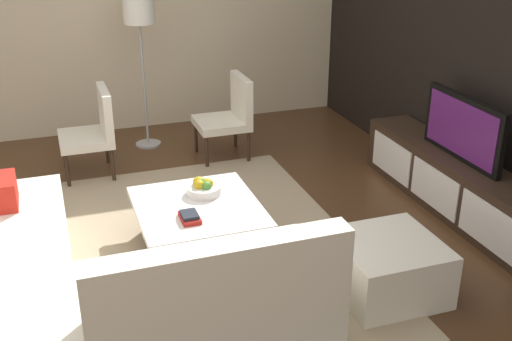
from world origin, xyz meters
The scene contains 14 objects.
ground_plane centered at (0.00, 0.00, 0.00)m, with size 14.00×14.00×0.00m, color #4C301C.
feature_wall_back centered at (0.00, 2.70, 1.40)m, with size 6.40×0.12×2.80m, color black.
side_wall_left centered at (-3.20, 0.20, 1.40)m, with size 0.12×5.20×2.80m, color beige.
area_rug centered at (-0.10, 0.00, 0.01)m, with size 3.27×2.62×0.01m, color tan.
media_console centered at (0.00, 2.40, 0.25)m, with size 2.36×0.44×0.50m.
television centered at (0.00, 2.40, 0.77)m, with size 1.01×0.06×0.55m.
sectional_couch centered at (0.51, -0.84, 0.28)m, with size 2.32×2.40×0.82m.
coffee_table centered at (-0.10, 0.10, 0.20)m, with size 1.02×0.94×0.38m.
accent_chair_near centered at (-1.87, -0.49, 0.49)m, with size 0.58×0.51×0.87m.
floor_lamp centered at (-2.49, 0.12, 1.42)m, with size 0.33×0.33×1.68m.
ottoman centered at (0.92, 1.19, 0.20)m, with size 0.70×0.70×0.40m, color silver.
fruit_bowl centered at (-0.28, 0.20, 0.43)m, with size 0.28×0.28×0.14m.
accent_chair_far centered at (-1.89, 0.91, 0.49)m, with size 0.54×0.53×0.87m.
book_stack centered at (0.12, -0.01, 0.41)m, with size 0.21×0.13×0.06m.
Camera 1 is at (4.16, -0.90, 2.57)m, focal length 44.15 mm.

